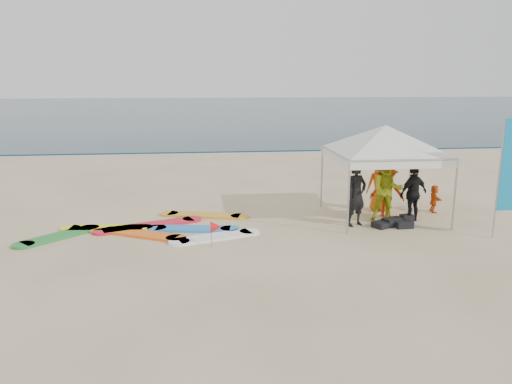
{
  "coord_description": "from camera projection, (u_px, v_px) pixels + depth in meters",
  "views": [
    {
      "loc": [
        -0.75,
        -9.84,
        4.03
      ],
      "look_at": [
        0.66,
        2.6,
        1.2
      ],
      "focal_mm": 35.0,
      "sensor_mm": 36.0,
      "label": 1
    }
  ],
  "objects": [
    {
      "name": "person_black_b",
      "position": [
        413.0,
        193.0,
        14.37
      ],
      "size": [
        1.04,
        0.73,
        1.65
      ],
      "primitive_type": "imported",
      "rotation": [
        0.0,
        0.0,
        3.51
      ],
      "color": "black",
      "rests_on": "ground"
    },
    {
      "name": "surfboard_spread",
      "position": [
        155.0,
        229.0,
        13.67
      ],
      "size": [
        5.94,
        3.28,
        0.07
      ],
      "color": "gold",
      "rests_on": "ground"
    },
    {
      "name": "marker_pennant",
      "position": [
        216.0,
        227.0,
        12.22
      ],
      "size": [
        0.28,
        0.28,
        0.64
      ],
      "color": "#A5A5A8",
      "rests_on": "ground"
    },
    {
      "name": "ocean",
      "position": [
        205.0,
        109.0,
        68.65
      ],
      "size": [
        160.0,
        84.0,
        0.08
      ],
      "primitive_type": "cube",
      "color": "#0C2633",
      "rests_on": "ground"
    },
    {
      "name": "person_seated",
      "position": [
        434.0,
        199.0,
        15.42
      ],
      "size": [
        0.37,
        0.83,
        0.86
      ],
      "primitive_type": "imported",
      "rotation": [
        0.0,
        0.0,
        1.43
      ],
      "color": "#D65213",
      "rests_on": "ground"
    },
    {
      "name": "canopy_tent",
      "position": [
        386.0,
        125.0,
        14.32
      ],
      "size": [
        4.17,
        4.17,
        3.14
      ],
      "color": "#A5A5A8",
      "rests_on": "ground"
    },
    {
      "name": "shoreline_foam",
      "position": [
        214.0,
        152.0,
        28.15
      ],
      "size": [
        160.0,
        1.2,
        0.01
      ],
      "primitive_type": "cube",
      "color": "silver",
      "rests_on": "ground"
    },
    {
      "name": "ground",
      "position": [
        239.0,
        275.0,
        10.51
      ],
      "size": [
        120.0,
        120.0,
        0.0
      ],
      "primitive_type": "plane",
      "color": "beige",
      "rests_on": "ground"
    },
    {
      "name": "feather_flag",
      "position": [
        509.0,
        167.0,
        12.63
      ],
      "size": [
        0.54,
        0.04,
        3.17
      ],
      "color": "#A5A5A8",
      "rests_on": "ground"
    },
    {
      "name": "person_orange_b",
      "position": [
        380.0,
        185.0,
        15.52
      ],
      "size": [
        0.85,
        0.59,
        1.66
      ],
      "primitive_type": "imported",
      "rotation": [
        0.0,
        0.0,
        3.06
      ],
      "color": "#D86013",
      "rests_on": "ground"
    },
    {
      "name": "person_black_a",
      "position": [
        356.0,
        195.0,
        13.9
      ],
      "size": [
        0.77,
        0.67,
        1.79
      ],
      "primitive_type": "imported",
      "rotation": [
        0.0,
        0.0,
        0.45
      ],
      "color": "black",
      "rests_on": "ground"
    },
    {
      "name": "person_yellow",
      "position": [
        387.0,
        190.0,
        14.35
      ],
      "size": [
        1.01,
        0.85,
        1.84
      ],
      "primitive_type": "imported",
      "rotation": [
        0.0,
        0.0,
        -0.19
      ],
      "color": "#A9B91A",
      "rests_on": "ground"
    },
    {
      "name": "gear_pile",
      "position": [
        395.0,
        223.0,
        14.03
      ],
      "size": [
        1.44,
        0.96,
        0.22
      ],
      "color": "black",
      "rests_on": "ground"
    },
    {
      "name": "person_orange_a",
      "position": [
        387.0,
        191.0,
        14.86
      ],
      "size": [
        1.17,
        0.99,
        1.57
      ],
      "primitive_type": "imported",
      "rotation": [
        0.0,
        0.0,
        2.65
      ],
      "color": "#CB4012",
      "rests_on": "ground"
    }
  ]
}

